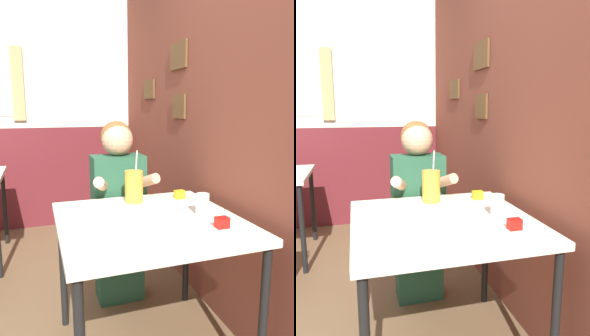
{
  "view_description": "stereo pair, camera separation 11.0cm",
  "coord_description": "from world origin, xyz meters",
  "views": [
    {
      "loc": [
        0.26,
        -1.07,
        1.3
      ],
      "look_at": [
        0.82,
        0.58,
        0.99
      ],
      "focal_mm": 35.0,
      "sensor_mm": 36.0,
      "label": 1
    },
    {
      "loc": [
        0.37,
        -1.1,
        1.3
      ],
      "look_at": [
        0.82,
        0.58,
        0.99
      ],
      "focal_mm": 35.0,
      "sensor_mm": 36.0,
      "label": 2
    }
  ],
  "objects": [
    {
      "name": "glass_near_pitcher",
      "position": [
        0.43,
        0.14,
        0.81
      ],
      "size": [
        0.08,
        0.08,
        0.1
      ],
      "color": "silver",
      "rests_on": "main_table"
    },
    {
      "name": "back_wall",
      "position": [
        -0.02,
        2.66,
        1.36
      ],
      "size": [
        5.59,
        0.09,
        2.7
      ],
      "color": "beige",
      "rests_on": "ground_plane"
    },
    {
      "name": "brick_wall_right",
      "position": [
        1.32,
        1.31,
        1.35
      ],
      "size": [
        0.08,
        4.63,
        2.7
      ],
      "color": "brown",
      "rests_on": "ground_plane"
    },
    {
      "name": "condiment_ketchup",
      "position": [
        1.05,
        0.17,
        0.79
      ],
      "size": [
        0.06,
        0.04,
        0.05
      ],
      "color": "#B7140F",
      "rests_on": "main_table"
    },
    {
      "name": "glass_center",
      "position": [
        1.06,
        0.37,
        0.82
      ],
      "size": [
        0.07,
        0.07,
        0.11
      ],
      "color": "silver",
      "rests_on": "main_table"
    },
    {
      "name": "main_table",
      "position": [
        0.77,
        0.4,
        0.69
      ],
      "size": [
        0.89,
        0.87,
        0.76
      ],
      "color": "beige",
      "rests_on": "ground_plane"
    },
    {
      "name": "cocktail_pitcher",
      "position": [
        0.79,
        0.71,
        0.86
      ],
      "size": [
        0.11,
        0.11,
        0.3
      ],
      "color": "gold",
      "rests_on": "main_table"
    },
    {
      "name": "person_seated",
      "position": [
        0.76,
        0.98,
        0.65
      ],
      "size": [
        0.42,
        0.41,
        1.22
      ],
      "color": "#235138",
      "rests_on": "ground_plane"
    },
    {
      "name": "condiment_mustard",
      "position": [
        1.07,
        0.69,
        0.79
      ],
      "size": [
        0.06,
        0.04,
        0.05
      ],
      "color": "yellow",
      "rests_on": "main_table"
    }
  ]
}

